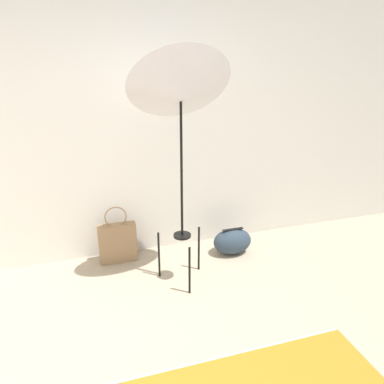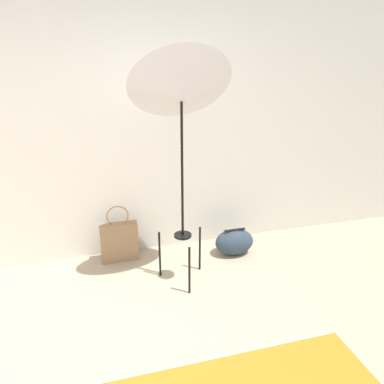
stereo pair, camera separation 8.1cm
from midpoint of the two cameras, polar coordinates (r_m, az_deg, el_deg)
The scene contains 4 objects.
wall_back at distance 3.72m, azimuth -6.09°, elevation 9.51°, with size 8.00×0.05×2.60m.
photo_umbrella at distance 3.03m, azimuth -0.84°, elevation 14.77°, with size 0.84×0.70×2.08m.
tote_bag at distance 3.87m, azimuth -10.40°, elevation -7.39°, with size 0.37×0.10×0.60m.
duffel_bag at distance 3.99m, azimuth 7.04°, elevation -7.54°, with size 0.41×0.27×0.28m.
Camera 2 is at (-0.56, -1.40, 2.04)m, focal length 35.00 mm.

